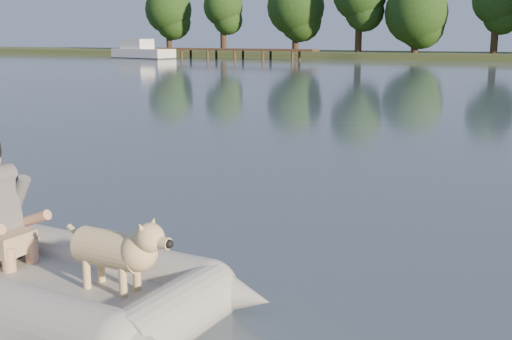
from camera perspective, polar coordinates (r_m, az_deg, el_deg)
The scene contains 5 objects.
water at distance 6.50m, azimuth -11.25°, elevation -9.73°, with size 160.00×160.00×0.00m, color #515F6E.
dock at distance 64.12m, azimuth -2.35°, elevation 10.28°, with size 18.00×2.00×1.04m, color #4C331E, non-canonical shape.
dinghy at distance 5.98m, azimuth -18.17°, elevation -5.55°, with size 4.78×3.06×1.47m, color #A7A7A2, non-canonical shape.
dog at distance 5.58m, azimuth -12.79°, elevation -7.41°, with size 1.00×0.35×0.66m, color tan, non-canonical shape.
cabin_cruiser at distance 67.01m, azimuth -10.03°, elevation 10.57°, with size 7.40×2.64×2.29m, color white, non-canonical shape.
Camera 1 is at (3.65, -4.82, 2.37)m, focal length 45.00 mm.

